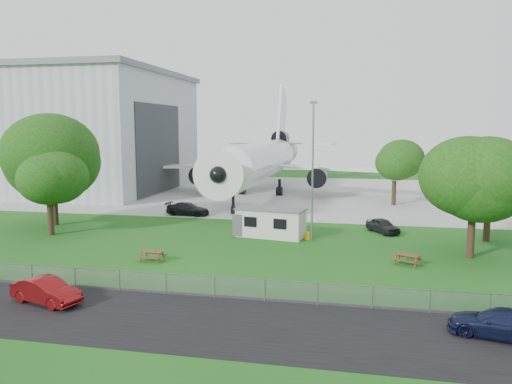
% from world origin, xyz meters
% --- Properties ---
extents(ground, '(160.00, 160.00, 0.00)m').
position_xyz_m(ground, '(0.00, 0.00, 0.00)').
color(ground, '#286B1F').
extents(asphalt_strip, '(120.00, 8.00, 0.02)m').
position_xyz_m(asphalt_strip, '(0.00, -13.00, 0.01)').
color(asphalt_strip, black).
rests_on(asphalt_strip, ground).
extents(concrete_apron, '(120.00, 46.00, 0.03)m').
position_xyz_m(concrete_apron, '(0.00, 38.00, 0.01)').
color(concrete_apron, '#B7B7B2').
rests_on(concrete_apron, ground).
extents(hangar, '(43.00, 31.00, 18.55)m').
position_xyz_m(hangar, '(-37.97, 36.00, 9.41)').
color(hangar, '#B2B7BC').
rests_on(hangar, ground).
extents(airliner, '(46.36, 47.73, 17.69)m').
position_xyz_m(airliner, '(-2.00, 35.86, 5.27)').
color(airliner, white).
rests_on(airliner, ground).
extents(site_cabin, '(6.94, 3.72, 2.62)m').
position_xyz_m(site_cabin, '(4.38, 7.38, 1.31)').
color(site_cabin, beige).
rests_on(site_cabin, ground).
extents(picnic_west, '(2.02, 1.77, 0.76)m').
position_xyz_m(picnic_west, '(-2.87, -2.62, 0.00)').
color(picnic_west, brown).
rests_on(picnic_west, ground).
extents(picnic_east, '(2.28, 2.14, 0.76)m').
position_xyz_m(picnic_east, '(15.70, 0.22, 0.00)').
color(picnic_east, brown).
rests_on(picnic_east, ground).
extents(fence, '(58.00, 0.04, 1.30)m').
position_xyz_m(fence, '(0.00, -9.50, 0.00)').
color(fence, gray).
rests_on(fence, ground).
extents(lamp_mast, '(0.16, 0.16, 12.00)m').
position_xyz_m(lamp_mast, '(8.20, 6.20, 6.00)').
color(lamp_mast, slate).
rests_on(lamp_mast, ground).
extents(tree_west_big, '(9.49, 9.49, 11.46)m').
position_xyz_m(tree_west_big, '(-18.11, 8.35, 6.70)').
color(tree_west_big, '#382619').
rests_on(tree_west_big, ground).
extents(tree_west_small, '(6.34, 6.34, 8.32)m').
position_xyz_m(tree_west_small, '(-15.74, 4.03, 5.14)').
color(tree_west_small, '#382619').
rests_on(tree_west_small, ground).
extents(tree_east_front, '(7.94, 7.94, 10.16)m').
position_xyz_m(tree_east_front, '(20.59, 3.19, 6.18)').
color(tree_east_front, '#382619').
rests_on(tree_east_front, ground).
extents(tree_east_back, '(6.51, 6.51, 9.44)m').
position_xyz_m(tree_east_back, '(23.19, 9.42, 6.17)').
color(tree_east_back, '#382619').
rests_on(tree_east_back, ground).
extents(tree_far_apron, '(5.98, 5.98, 8.31)m').
position_xyz_m(tree_far_apron, '(16.57, 28.91, 5.31)').
color(tree_far_apron, '#382619').
rests_on(tree_far_apron, ground).
extents(car_centre_sedan, '(4.62, 2.69, 1.44)m').
position_xyz_m(car_centre_sedan, '(-5.08, -12.31, 0.72)').
color(car_centre_sedan, maroon).
rests_on(car_centre_sedan, ground).
extents(car_east_van, '(5.08, 3.08, 1.38)m').
position_xyz_m(car_east_van, '(18.86, -12.11, 0.69)').
color(car_east_van, black).
rests_on(car_east_van, ground).
extents(car_ne_hatch, '(3.46, 4.18, 1.34)m').
position_xyz_m(car_ne_hatch, '(14.44, 11.18, 0.67)').
color(car_ne_hatch, black).
rests_on(car_ne_hatch, ground).
extents(car_apron_van, '(5.01, 2.22, 1.43)m').
position_xyz_m(car_apron_van, '(-6.78, 16.45, 0.71)').
color(car_apron_van, black).
rests_on(car_apron_van, ground).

